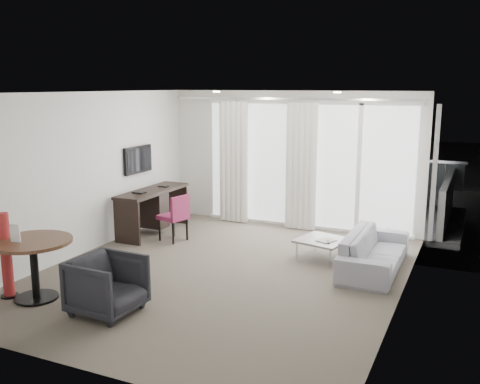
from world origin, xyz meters
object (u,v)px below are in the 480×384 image
at_px(coffee_table, 322,249).
at_px(desk_chair, 173,217).
at_px(red_lamp, 6,255).
at_px(round_table, 35,270).
at_px(rattan_chair_a, 345,194).
at_px(desk, 153,211).
at_px(tub_armchair, 107,285).
at_px(sofa, 374,251).
at_px(rattan_chair_b, 406,194).

bearing_deg(coffee_table, desk_chair, -177.98).
bearing_deg(red_lamp, round_table, 13.06).
bearing_deg(desk_chair, round_table, -79.34).
xyz_separation_m(coffee_table, rattan_chair_a, (-0.48, 3.44, 0.20)).
distance_m(desk, desk_chair, 0.67).
height_order(round_table, tub_armchair, round_table).
height_order(red_lamp, sofa, red_lamp).
bearing_deg(desk_chair, tub_armchair, -58.38).
bearing_deg(desk, rattan_chair_b, 40.32).
bearing_deg(tub_armchair, sofa, -39.88).
height_order(desk, coffee_table, desk).
relative_size(tub_armchair, rattan_chair_b, 0.86).
bearing_deg(red_lamp, coffee_table, 44.17).
height_order(tub_armchair, sofa, tub_armchair).
bearing_deg(rattan_chair_a, sofa, -80.32).
relative_size(round_table, tub_armchair, 1.28).
relative_size(desk, rattan_chair_b, 1.94).
height_order(tub_armchair, rattan_chair_b, rattan_chair_b).
relative_size(desk, desk_chair, 2.08).
relative_size(desk_chair, coffee_table, 1.16).
bearing_deg(round_table, desk_chair, 85.89).
bearing_deg(sofa, desk_chair, 88.92).
bearing_deg(round_table, sofa, 38.18).
distance_m(desk, round_table, 3.31).
xyz_separation_m(round_table, rattan_chair_b, (3.67, 6.73, 0.05)).
bearing_deg(tub_armchair, rattan_chair_a, -9.17).
xyz_separation_m(red_lamp, tub_armchair, (1.49, 0.12, -0.21)).
relative_size(round_table, red_lamp, 0.88).
height_order(round_table, sofa, round_table).
distance_m(red_lamp, rattan_chair_a, 7.20).
relative_size(desk, coffee_table, 2.42).
xyz_separation_m(tub_armchair, coffee_table, (1.78, 3.06, -0.19)).
distance_m(tub_armchair, coffee_table, 3.55).
xyz_separation_m(tub_armchair, sofa, (2.62, 2.90, -0.07)).
xyz_separation_m(desk_chair, red_lamp, (-0.60, -3.09, 0.14)).
relative_size(desk, tub_armchair, 2.24).
bearing_deg(desk, sofa, -4.89).
distance_m(desk_chair, tub_armchair, 3.10).
xyz_separation_m(desk, rattan_chair_a, (2.81, 3.25, -0.04)).
bearing_deg(coffee_table, sofa, -10.87).
distance_m(sofa, rattan_chair_b, 3.80).
bearing_deg(red_lamp, rattan_chair_a, 67.10).
height_order(red_lamp, tub_armchair, red_lamp).
xyz_separation_m(sofa, rattan_chair_b, (-0.06, 3.80, 0.17)).
relative_size(round_table, rattan_chair_a, 1.35).
distance_m(red_lamp, rattan_chair_b, 7.93).
height_order(tub_armchair, coffee_table, tub_armchair).
relative_size(desk, sofa, 0.90).
bearing_deg(rattan_chair_a, rattan_chair_b, -1.58).
distance_m(rattan_chair_a, rattan_chair_b, 1.27).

